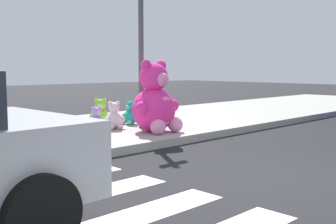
% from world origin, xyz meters
% --- Properties ---
extents(ground_plane, '(60.00, 60.00, 0.00)m').
position_xyz_m(ground_plane, '(0.00, 0.00, 0.00)').
color(ground_plane, black).
extents(sidewalk, '(28.00, 4.40, 0.15)m').
position_xyz_m(sidewalk, '(0.00, 5.20, 0.07)').
color(sidewalk, '#9E9B93').
rests_on(sidewalk, ground_plane).
extents(sign_pole, '(0.56, 0.11, 3.20)m').
position_xyz_m(sign_pole, '(1.00, 4.40, 1.85)').
color(sign_pole, '#4C4C51').
rests_on(sign_pole, sidewalk).
extents(plush_pink_large, '(1.10, 0.96, 1.43)m').
position_xyz_m(plush_pink_large, '(0.85, 3.81, 0.72)').
color(plush_pink_large, '#F22D93').
rests_on(plush_pink_large, sidewalk).
extents(plush_teal, '(0.37, 0.41, 0.54)m').
position_xyz_m(plush_teal, '(1.20, 5.03, 0.36)').
color(plush_teal, teal).
rests_on(plush_teal, sidewalk).
extents(plush_yellow, '(0.49, 0.44, 0.64)m').
position_xyz_m(plush_yellow, '(1.81, 4.91, 0.40)').
color(plush_yellow, yellow).
rests_on(plush_yellow, sidewalk).
extents(plush_lavender, '(0.39, 0.34, 0.50)m').
position_xyz_m(plush_lavender, '(0.08, 4.72, 0.35)').
color(plush_lavender, '#B28CD8').
rests_on(plush_lavender, sidewalk).
extents(plush_white, '(0.42, 0.42, 0.58)m').
position_xyz_m(plush_white, '(0.51, 4.70, 0.38)').
color(plush_white, white).
rests_on(plush_white, sidewalk).
extents(plush_lime, '(0.44, 0.44, 0.62)m').
position_xyz_m(plush_lime, '(0.51, 5.20, 0.40)').
color(plush_lime, '#8CD133').
rests_on(plush_lime, sidewalk).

